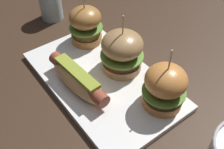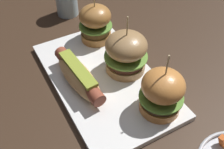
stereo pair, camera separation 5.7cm
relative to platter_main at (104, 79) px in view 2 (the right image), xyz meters
The scene contains 6 objects.
ground_plane 0.01m from the platter_main, ahead, with size 3.00×3.00×0.00m, color #382619.
platter_main is the anchor object (origin of this frame).
hot_dog 0.07m from the platter_main, 97.79° to the right, with size 0.18×0.07×0.05m.
slider_left 0.16m from the platter_main, 160.49° to the left, with size 0.09×0.09×0.14m.
slider_center 0.08m from the platter_main, 90.07° to the left, with size 0.10×0.10×0.14m.
slider_right 0.16m from the platter_main, 22.60° to the left, with size 0.09×0.09×0.14m.
Camera 2 is at (0.39, -0.20, 0.46)m, focal length 43.35 mm.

